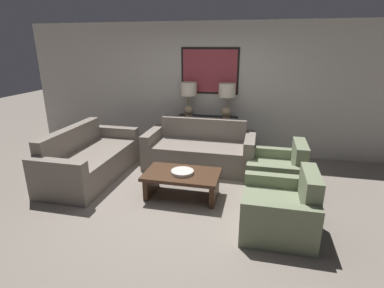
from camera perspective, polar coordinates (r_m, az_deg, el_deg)
The scene contains 11 objects.
ground_plane at distance 4.47m, azimuth -2.31°, elevation -11.16°, with size 20.00×20.00×0.00m, color slate.
back_wall at distance 6.32m, azimuth 3.41°, elevation 10.41°, with size 8.00×0.12×2.65m.
console_table at distance 6.27m, azimuth 2.84°, elevation 1.62°, with size 1.23×0.37×0.80m.
table_lamp_left at distance 6.15m, azimuth -0.63°, elevation 9.65°, with size 0.33×0.33×0.69m.
table_lamp_right at distance 6.02m, azimuth 6.66°, elevation 9.33°, with size 0.33×0.33×0.69m.
couch_by_back_wall at distance 5.64m, azimuth 1.55°, elevation -1.36°, with size 2.01×0.93×0.86m.
couch_by_side at distance 5.49m, azimuth -18.89°, elevation -2.97°, with size 0.93×2.01×0.86m.
coffee_table at distance 4.52m, azimuth -1.92°, elevation -6.73°, with size 1.12×0.67×0.39m.
decorative_bowl at distance 4.45m, azimuth -1.85°, elevation -5.35°, with size 0.34×0.34×0.05m.
armchair_near_back_wall at distance 4.92m, azimuth 15.92°, elevation -5.48°, with size 0.86×0.94×0.81m.
armchair_near_camera at distance 3.92m, azimuth 16.54°, elevation -11.97°, with size 0.86×0.94×0.81m.
Camera 1 is at (1.05, -3.75, 2.21)m, focal length 28.00 mm.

